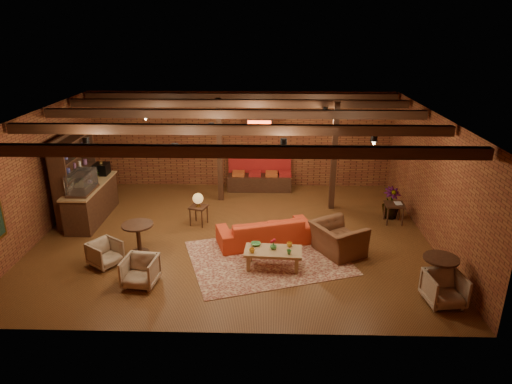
{
  "coord_description": "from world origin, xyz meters",
  "views": [
    {
      "loc": [
        0.87,
        -10.84,
        5.31
      ],
      "look_at": [
        0.57,
        0.2,
        1.17
      ],
      "focal_mm": 32.0,
      "sensor_mm": 36.0,
      "label": 1
    }
  ],
  "objects_px": {
    "coffee_table": "(273,252)",
    "plant_tall": "(394,173)",
    "round_table_right": "(440,270)",
    "armchair_far": "(445,287)",
    "round_table_left": "(138,234)",
    "armchair_right": "(338,234)",
    "armchair_b": "(140,270)",
    "side_table_lamp": "(198,201)",
    "armchair_a": "(105,252)",
    "side_table_book": "(395,205)",
    "sofa": "(265,230)"
  },
  "relations": [
    {
      "from": "side_table_lamp",
      "to": "armchair_a",
      "type": "height_order",
      "value": "side_table_lamp"
    },
    {
      "from": "armchair_a",
      "to": "coffee_table",
      "type": "bearing_deg",
      "value": -55.21
    },
    {
      "from": "armchair_a",
      "to": "armchair_b",
      "type": "xyz_separation_m",
      "value": [
        1.04,
        -0.81,
        0.03
      ]
    },
    {
      "from": "side_table_book",
      "to": "sofa",
      "type": "bearing_deg",
      "value": -159.49
    },
    {
      "from": "round_table_left",
      "to": "armchair_b",
      "type": "bearing_deg",
      "value": -73.87
    },
    {
      "from": "side_table_lamp",
      "to": "armchair_a",
      "type": "bearing_deg",
      "value": -128.61
    },
    {
      "from": "sofa",
      "to": "side_table_lamp",
      "type": "height_order",
      "value": "side_table_lamp"
    },
    {
      "from": "armchair_a",
      "to": "round_table_left",
      "type": "bearing_deg",
      "value": -13.4
    },
    {
      "from": "round_table_left",
      "to": "armchair_right",
      "type": "relative_size",
      "value": 0.67
    },
    {
      "from": "round_table_left",
      "to": "plant_tall",
      "type": "relative_size",
      "value": 0.29
    },
    {
      "from": "round_table_right",
      "to": "armchair_far",
      "type": "height_order",
      "value": "round_table_right"
    },
    {
      "from": "round_table_right",
      "to": "armchair_far",
      "type": "bearing_deg",
      "value": -90.0
    },
    {
      "from": "side_table_lamp",
      "to": "side_table_book",
      "type": "relative_size",
      "value": 1.54
    },
    {
      "from": "side_table_lamp",
      "to": "round_table_right",
      "type": "bearing_deg",
      "value": -31.24
    },
    {
      "from": "side_table_lamp",
      "to": "armchair_b",
      "type": "distance_m",
      "value": 3.23
    },
    {
      "from": "sofa",
      "to": "armchair_right",
      "type": "height_order",
      "value": "armchair_right"
    },
    {
      "from": "side_table_book",
      "to": "armchair_far",
      "type": "relative_size",
      "value": 0.82
    },
    {
      "from": "armchair_b",
      "to": "sofa",
      "type": "bearing_deg",
      "value": 44.55
    },
    {
      "from": "round_table_right",
      "to": "side_table_lamp",
      "type": "bearing_deg",
      "value": 148.76
    },
    {
      "from": "armchair_b",
      "to": "armchair_far",
      "type": "relative_size",
      "value": 0.96
    },
    {
      "from": "sofa",
      "to": "plant_tall",
      "type": "bearing_deg",
      "value": -171.57
    },
    {
      "from": "coffee_table",
      "to": "armchair_right",
      "type": "distance_m",
      "value": 1.75
    },
    {
      "from": "round_table_left",
      "to": "armchair_right",
      "type": "xyz_separation_m",
      "value": [
        4.81,
        0.16,
        -0.02
      ]
    },
    {
      "from": "round_table_right",
      "to": "plant_tall",
      "type": "bearing_deg",
      "value": 90.0
    },
    {
      "from": "sofa",
      "to": "armchair_a",
      "type": "distance_m",
      "value": 3.87
    },
    {
      "from": "round_table_left",
      "to": "armchair_far",
      "type": "distance_m",
      "value": 6.9
    },
    {
      "from": "round_table_left",
      "to": "side_table_book",
      "type": "bearing_deg",
      "value": 16.73
    },
    {
      "from": "round_table_left",
      "to": "armchair_b",
      "type": "xyz_separation_m",
      "value": [
        0.4,
        -1.38,
        -0.18
      ]
    },
    {
      "from": "armchair_b",
      "to": "round_table_right",
      "type": "distance_m",
      "value": 6.23
    },
    {
      "from": "sofa",
      "to": "armchair_b",
      "type": "relative_size",
      "value": 3.37
    },
    {
      "from": "armchair_a",
      "to": "armchair_far",
      "type": "xyz_separation_m",
      "value": [
        7.26,
        -1.35,
        0.04
      ]
    },
    {
      "from": "armchair_far",
      "to": "plant_tall",
      "type": "distance_m",
      "value": 4.39
    },
    {
      "from": "sofa",
      "to": "round_table_left",
      "type": "xyz_separation_m",
      "value": [
        -3.04,
        -0.65,
        0.18
      ]
    },
    {
      "from": "sofa",
      "to": "round_table_right",
      "type": "distance_m",
      "value": 4.22
    },
    {
      "from": "side_table_book",
      "to": "round_table_right",
      "type": "distance_m",
      "value": 3.55
    },
    {
      "from": "coffee_table",
      "to": "armchair_right",
      "type": "bearing_deg",
      "value": 24.93
    },
    {
      "from": "sofa",
      "to": "armchair_far",
      "type": "distance_m",
      "value": 4.41
    },
    {
      "from": "armchair_right",
      "to": "round_table_right",
      "type": "xyz_separation_m",
      "value": [
        1.82,
        -1.72,
        0.05
      ]
    },
    {
      "from": "armchair_a",
      "to": "plant_tall",
      "type": "relative_size",
      "value": 0.24
    },
    {
      "from": "side_table_lamp",
      "to": "armchair_right",
      "type": "distance_m",
      "value": 3.94
    },
    {
      "from": "armchair_a",
      "to": "plant_tall",
      "type": "xyz_separation_m",
      "value": [
        7.26,
        2.93,
        1.02
      ]
    },
    {
      "from": "round_table_left",
      "to": "side_table_lamp",
      "type": "bearing_deg",
      "value": 55.33
    },
    {
      "from": "armchair_a",
      "to": "side_table_book",
      "type": "bearing_deg",
      "value": -35.66
    },
    {
      "from": "armchair_far",
      "to": "plant_tall",
      "type": "relative_size",
      "value": 0.27
    },
    {
      "from": "armchair_b",
      "to": "plant_tall",
      "type": "height_order",
      "value": "plant_tall"
    },
    {
      "from": "armchair_b",
      "to": "armchair_far",
      "type": "bearing_deg",
      "value": 2.0
    },
    {
      "from": "armchair_right",
      "to": "side_table_lamp",
      "type": "bearing_deg",
      "value": 36.18
    },
    {
      "from": "armchair_right",
      "to": "sofa",
      "type": "bearing_deg",
      "value": 44.19
    },
    {
      "from": "armchair_a",
      "to": "plant_tall",
      "type": "distance_m",
      "value": 7.9
    },
    {
      "from": "coffee_table",
      "to": "plant_tall",
      "type": "xyz_separation_m",
      "value": [
        3.4,
        2.94,
        0.95
      ]
    }
  ]
}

